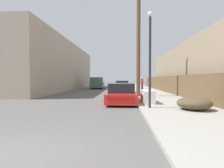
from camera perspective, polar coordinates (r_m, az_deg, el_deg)
The scene contains 12 objects.
sidewalk_curb at distance 26.79m, azimuth 9.79°, elevation -1.68°, with size 4.20×63.00×0.12m, color #9E998E.
discarded_fridge at distance 11.03m, azimuth 11.50°, elevation -4.02°, with size 0.72×1.62×0.81m.
parked_sports_car_red at distance 11.77m, azimuth 3.17°, elevation -3.25°, with size 1.94×4.69×1.32m.
car_parked_mid at distance 23.03m, azimuth 3.12°, elevation -0.75°, with size 2.04×4.38×1.37m.
pickup_truck at distance 28.81m, azimuth -4.79°, elevation 0.31°, with size 2.32×5.58×1.87m.
utility_pole at distance 15.51m, azimuth 8.63°, elevation 13.77°, with size 1.80×0.33×9.30m.
street_lamp at distance 9.25m, azimuth 12.30°, elevation 10.02°, with size 0.26×0.26×4.90m.
brush_pile at distance 9.30m, azimuth 25.29°, elevation -5.69°, with size 1.61×1.54×0.63m.
wooden_fence at distance 20.42m, azimuth 17.39°, elevation -0.08°, with size 0.08×32.01×1.78m, color brown.
building_left_block at distance 27.98m, azimuth -19.13°, elevation 5.27°, with size 7.00×25.36×6.83m, color tan.
building_right_house at distance 21.55m, azimuth 27.36°, elevation 4.01°, with size 6.00×21.38×5.11m, color gray.
pedestrian at distance 22.86m, azimuth 9.80°, elevation 0.13°, with size 0.34×0.34×1.72m.
Camera 1 is at (2.30, -3.07, 1.59)m, focal length 28.00 mm.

